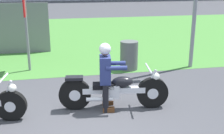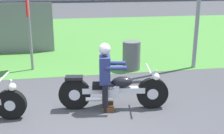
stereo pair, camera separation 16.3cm
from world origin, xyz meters
TOP-DOWN VIEW (x-y plane):
  - ground at (0.00, 0.00)m, footprint 120.00×120.00m
  - grass_verge at (0.00, 9.08)m, footprint 60.00×12.00m
  - motorcycle_lead at (0.68, 0.86)m, footprint 2.28×0.67m
  - rider_lead at (0.52, 0.88)m, footprint 0.59×0.51m
  - trash_can at (1.68, 3.44)m, footprint 0.53×0.53m
  - sign_banner at (-1.24, 3.92)m, footprint 0.08×0.60m

SIDE VIEW (x-z plane):
  - ground at x=0.00m, z-range 0.00..0.00m
  - grass_verge at x=0.00m, z-range 0.00..0.01m
  - motorcycle_lead at x=0.68m, z-range -0.04..0.84m
  - trash_can at x=1.68m, z-range 0.00..0.85m
  - rider_lead at x=0.52m, z-range 0.12..1.53m
  - sign_banner at x=-1.24m, z-range 0.42..3.02m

